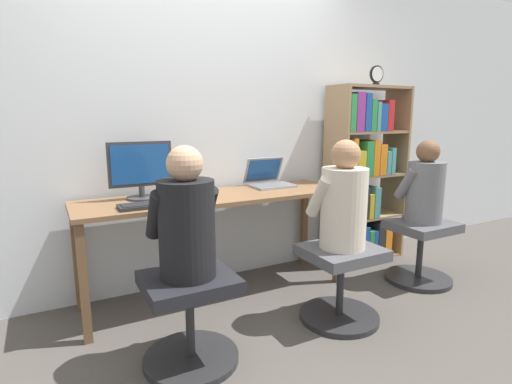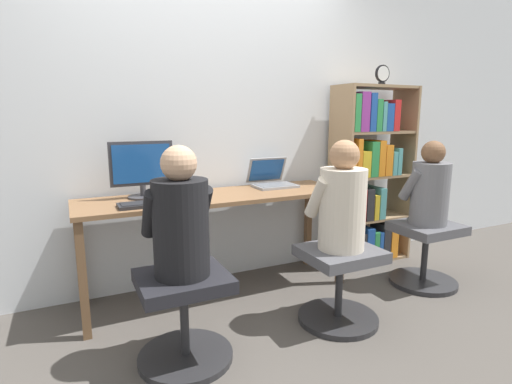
{
  "view_description": "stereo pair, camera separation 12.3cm",
  "coord_description": "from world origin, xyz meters",
  "px_view_note": "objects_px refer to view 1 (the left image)",
  "views": [
    {
      "loc": [
        -1.08,
        -2.34,
        1.33
      ],
      "look_at": [
        0.21,
        0.06,
        0.8
      ],
      "focal_mm": 28.0,
      "sensor_mm": 36.0,
      "label": 1
    },
    {
      "loc": [
        -0.97,
        -2.4,
        1.33
      ],
      "look_at": [
        0.21,
        0.06,
        0.8
      ],
      "focal_mm": 28.0,
      "sensor_mm": 36.0,
      "label": 2
    }
  ],
  "objects_px": {
    "laptop": "(270,180)",
    "office_chair_side": "(420,248)",
    "keyboard": "(155,204)",
    "person_at_monitor": "(186,220)",
    "desktop_monitor": "(141,171)",
    "office_chair_right": "(340,279)",
    "bookshelf": "(363,179)",
    "person_at_laptop": "(343,201)",
    "office_chair_left": "(190,314)",
    "desk_clock": "(377,75)",
    "person_near_shelf": "(425,187)"
  },
  "relations": [
    {
      "from": "office_chair_left",
      "to": "office_chair_side",
      "type": "xyz_separation_m",
      "value": [
        2.0,
        0.17,
        0.0
      ]
    },
    {
      "from": "laptop",
      "to": "person_near_shelf",
      "type": "bearing_deg",
      "value": -33.52
    },
    {
      "from": "person_at_monitor",
      "to": "laptop",
      "type": "bearing_deg",
      "value": 40.53
    },
    {
      "from": "desktop_monitor",
      "to": "office_chair_side",
      "type": "bearing_deg",
      "value": -17.79
    },
    {
      "from": "laptop",
      "to": "office_chair_right",
      "type": "height_order",
      "value": "laptop"
    },
    {
      "from": "laptop",
      "to": "person_at_monitor",
      "type": "xyz_separation_m",
      "value": [
        -0.98,
        -0.84,
        -0.01
      ]
    },
    {
      "from": "person_at_monitor",
      "to": "bookshelf",
      "type": "distance_m",
      "value": 2.07
    },
    {
      "from": "office_chair_left",
      "to": "desk_clock",
      "type": "relative_size",
      "value": 3.23
    },
    {
      "from": "bookshelf",
      "to": "office_chair_side",
      "type": "distance_m",
      "value": 0.78
    },
    {
      "from": "desk_clock",
      "to": "office_chair_side",
      "type": "height_order",
      "value": "desk_clock"
    },
    {
      "from": "person_at_monitor",
      "to": "bookshelf",
      "type": "height_order",
      "value": "bookshelf"
    },
    {
      "from": "bookshelf",
      "to": "office_chair_side",
      "type": "bearing_deg",
      "value": -83.01
    },
    {
      "from": "bookshelf",
      "to": "office_chair_side",
      "type": "xyz_separation_m",
      "value": [
        0.08,
        -0.61,
        -0.48
      ]
    },
    {
      "from": "office_chair_left",
      "to": "office_chair_side",
      "type": "distance_m",
      "value": 2.0
    },
    {
      "from": "desktop_monitor",
      "to": "person_near_shelf",
      "type": "relative_size",
      "value": 0.66
    },
    {
      "from": "laptop",
      "to": "keyboard",
      "type": "height_order",
      "value": "laptop"
    },
    {
      "from": "office_chair_right",
      "to": "person_near_shelf",
      "type": "distance_m",
      "value": 1.11
    },
    {
      "from": "keyboard",
      "to": "person_at_monitor",
      "type": "distance_m",
      "value": 0.55
    },
    {
      "from": "office_chair_left",
      "to": "desk_clock",
      "type": "xyz_separation_m",
      "value": [
        1.95,
        0.71,
        1.39
      ]
    },
    {
      "from": "person_at_monitor",
      "to": "person_at_laptop",
      "type": "relative_size",
      "value": 1.0
    },
    {
      "from": "laptop",
      "to": "bookshelf",
      "type": "bearing_deg",
      "value": -3.94
    },
    {
      "from": "bookshelf",
      "to": "person_near_shelf",
      "type": "xyz_separation_m",
      "value": [
        0.08,
        -0.61,
        0.02
      ]
    },
    {
      "from": "desktop_monitor",
      "to": "laptop",
      "type": "xyz_separation_m",
      "value": [
        1.03,
        0.02,
        -0.15
      ]
    },
    {
      "from": "office_chair_right",
      "to": "person_at_monitor",
      "type": "xyz_separation_m",
      "value": [
        -1.02,
        0.02,
        0.52
      ]
    },
    {
      "from": "desk_clock",
      "to": "office_chair_side",
      "type": "relative_size",
      "value": 0.31
    },
    {
      "from": "desktop_monitor",
      "to": "bookshelf",
      "type": "distance_m",
      "value": 1.98
    },
    {
      "from": "laptop",
      "to": "person_at_monitor",
      "type": "relative_size",
      "value": 0.48
    },
    {
      "from": "office_chair_right",
      "to": "desktop_monitor",
      "type": "bearing_deg",
      "value": 141.68
    },
    {
      "from": "keyboard",
      "to": "person_at_monitor",
      "type": "bearing_deg",
      "value": -87.23
    },
    {
      "from": "person_at_monitor",
      "to": "person_at_laptop",
      "type": "distance_m",
      "value": 1.02
    },
    {
      "from": "laptop",
      "to": "person_at_monitor",
      "type": "distance_m",
      "value": 1.29
    },
    {
      "from": "office_chair_left",
      "to": "person_at_laptop",
      "type": "relative_size",
      "value": 0.76
    },
    {
      "from": "desktop_monitor",
      "to": "person_near_shelf",
      "type": "height_order",
      "value": "desktop_monitor"
    },
    {
      "from": "laptop",
      "to": "office_chair_side",
      "type": "relative_size",
      "value": 0.64
    },
    {
      "from": "person_at_monitor",
      "to": "office_chair_side",
      "type": "distance_m",
      "value": 2.07
    },
    {
      "from": "office_chair_left",
      "to": "desk_clock",
      "type": "bearing_deg",
      "value": 19.96
    },
    {
      "from": "laptop",
      "to": "bookshelf",
      "type": "distance_m",
      "value": 0.94
    },
    {
      "from": "person_near_shelf",
      "to": "office_chair_side",
      "type": "bearing_deg",
      "value": -90.0
    },
    {
      "from": "keyboard",
      "to": "person_at_laptop",
      "type": "distance_m",
      "value": 1.19
    },
    {
      "from": "desktop_monitor",
      "to": "keyboard",
      "type": "distance_m",
      "value": 0.33
    },
    {
      "from": "person_at_laptop",
      "to": "desk_clock",
      "type": "distance_m",
      "value": 1.46
    },
    {
      "from": "office_chair_side",
      "to": "person_near_shelf",
      "type": "relative_size",
      "value": 0.81
    },
    {
      "from": "desktop_monitor",
      "to": "person_at_monitor",
      "type": "distance_m",
      "value": 0.83
    },
    {
      "from": "office_chair_right",
      "to": "person_at_monitor",
      "type": "height_order",
      "value": "person_at_monitor"
    },
    {
      "from": "keyboard",
      "to": "person_at_laptop",
      "type": "xyz_separation_m",
      "value": [
        1.05,
        -0.57,
        0.02
      ]
    },
    {
      "from": "laptop",
      "to": "bookshelf",
      "type": "relative_size",
      "value": 0.21
    },
    {
      "from": "laptop",
      "to": "keyboard",
      "type": "distance_m",
      "value": 1.05
    },
    {
      "from": "desktop_monitor",
      "to": "bookshelf",
      "type": "bearing_deg",
      "value": -1.23
    },
    {
      "from": "office_chair_right",
      "to": "bookshelf",
      "type": "relative_size",
      "value": 0.33
    },
    {
      "from": "desktop_monitor",
      "to": "keyboard",
      "type": "bearing_deg",
      "value": -86.37
    }
  ]
}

